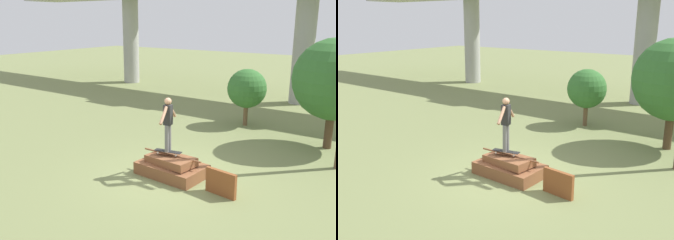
# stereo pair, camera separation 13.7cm
# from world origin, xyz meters

# --- Properties ---
(ground_plane) EXTENTS (80.00, 80.00, 0.00)m
(ground_plane) POSITION_xyz_m (0.00, 0.00, 0.00)
(ground_plane) COLOR olive
(scrap_pile) EXTENTS (1.99, 1.32, 0.65)m
(scrap_pile) POSITION_xyz_m (0.00, -0.01, 0.25)
(scrap_pile) COLOR brown
(scrap_pile) RESTS_ON ground_plane
(scrap_plank_loose) EXTENTS (0.91, 0.21, 0.68)m
(scrap_plank_loose) POSITION_xyz_m (1.79, -0.32, 0.34)
(scrap_plank_loose) COLOR brown
(scrap_plank_loose) RESTS_ON ground_plane
(skateboard) EXTENTS (0.85, 0.37, 0.09)m
(skateboard) POSITION_xyz_m (-0.11, -0.03, 0.72)
(skateboard) COLOR black
(skateboard) RESTS_ON scrap_pile
(skater) EXTENTS (0.30, 1.06, 1.58)m
(skater) POSITION_xyz_m (-0.11, -0.03, 1.65)
(skater) COLOR slate
(skater) RESTS_ON skateboard
(tree_behind_right) EXTENTS (1.66, 1.66, 2.44)m
(tree_behind_right) POSITION_xyz_m (-0.52, 6.25, 1.61)
(tree_behind_right) COLOR brown
(tree_behind_right) RESTS_ON ground_plane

